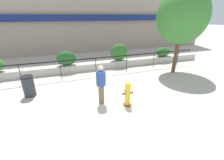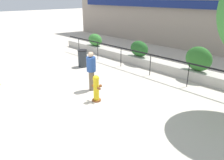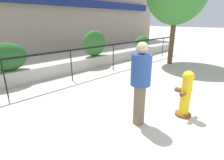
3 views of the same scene
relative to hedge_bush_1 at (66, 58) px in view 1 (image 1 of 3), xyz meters
name	(u,v)px [view 1 (image 1 of 3)]	position (x,y,z in m)	size (l,w,h in m)	color
ground_plane	(127,120)	(1.71, -6.00, -0.97)	(120.00, 120.00, 0.00)	beige
building_facade	(78,11)	(1.71, 5.98, 3.02)	(30.00, 1.36, 8.00)	gray
planter_wall_low	(93,66)	(1.71, 0.00, -0.72)	(18.00, 0.70, 0.50)	#B7B2A8
fence_railing_segment	(96,60)	(1.71, -1.10, 0.05)	(15.00, 0.05, 1.15)	black
hedge_bush_1	(66,58)	(0.00, 0.00, 0.00)	(1.28, 0.59, 0.94)	#235B23
hedge_bush_2	(119,52)	(3.72, 0.00, 0.13)	(1.32, 0.56, 1.19)	#2D6B28
hedge_bush_3	(163,52)	(7.56, 0.00, -0.11)	(1.35, 0.57, 0.73)	#2D6B28
fire_hydrant	(128,94)	(2.14, -5.06, -0.42)	(0.47, 0.43, 1.08)	brown
street_tree	(182,16)	(6.81, -2.29, 2.56)	(3.13, 2.82, 5.18)	brown
pedestrian	(101,82)	(1.15, -4.51, 0.02)	(0.55, 0.55, 1.73)	brown
trash_bin	(29,86)	(-1.94, -2.77, -0.46)	(0.55, 0.55, 1.01)	#2D3338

